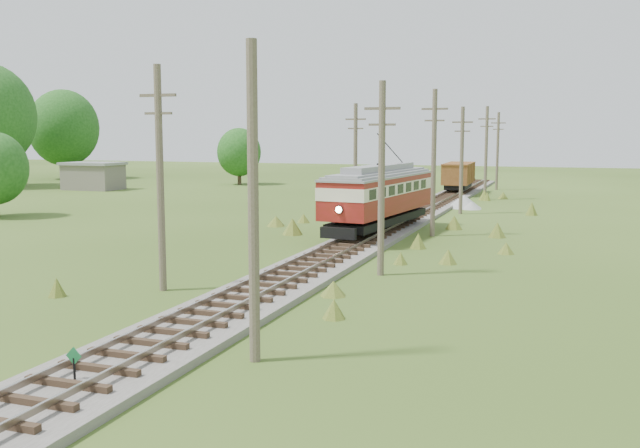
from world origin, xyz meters
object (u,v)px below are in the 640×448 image
at_px(switch_marker, 74,364).
at_px(gravel_pile, 465,202).
at_px(streetcar, 380,193).
at_px(gondola, 459,175).

xyz_separation_m(switch_marker, gravel_pile, (2.93, 47.01, -0.11)).
xyz_separation_m(streetcar, gravel_pile, (2.73, 18.21, -2.15)).
bearing_deg(streetcar, switch_marker, -84.39).
xyz_separation_m(streetcar, gondola, (0.00, 32.46, -0.65)).
distance_m(switch_marker, gondola, 61.28).
height_order(switch_marker, streetcar, streetcar).
bearing_deg(switch_marker, streetcar, 89.60).
bearing_deg(gravel_pile, switch_marker, -93.56).
xyz_separation_m(switch_marker, streetcar, (0.20, 28.81, 2.04)).
distance_m(switch_marker, streetcar, 28.88).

